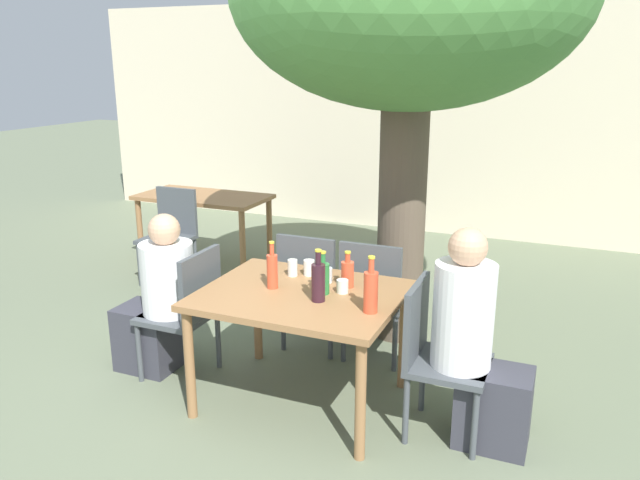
# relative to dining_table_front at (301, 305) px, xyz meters

# --- Properties ---
(ground_plane) EXTENTS (30.00, 30.00, 0.00)m
(ground_plane) POSITION_rel_dining_table_front_xyz_m (0.00, 0.00, -0.65)
(ground_plane) COLOR #667056
(cafe_building_wall) EXTENTS (10.00, 0.08, 2.80)m
(cafe_building_wall) POSITION_rel_dining_table_front_xyz_m (0.00, 4.38, 0.75)
(cafe_building_wall) COLOR beige
(cafe_building_wall) RESTS_ON ground_plane
(dining_table_front) EXTENTS (1.20, 0.97, 0.74)m
(dining_table_front) POSITION_rel_dining_table_front_xyz_m (0.00, 0.00, 0.00)
(dining_table_front) COLOR #996B42
(dining_table_front) RESTS_ON ground_plane
(dining_table_back) EXTENTS (1.36, 0.69, 0.74)m
(dining_table_back) POSITION_rel_dining_table_front_xyz_m (-2.12, 2.18, -0.01)
(dining_table_back) COLOR #996B42
(dining_table_back) RESTS_ON ground_plane
(patio_chair_0) EXTENTS (0.44, 0.44, 0.90)m
(patio_chair_0) POSITION_rel_dining_table_front_xyz_m (-0.83, 0.00, -0.14)
(patio_chair_0) COLOR #474C51
(patio_chair_0) RESTS_ON ground_plane
(patio_chair_1) EXTENTS (0.44, 0.44, 0.90)m
(patio_chair_1) POSITION_rel_dining_table_front_xyz_m (0.83, 0.00, -0.14)
(patio_chair_1) COLOR #474C51
(patio_chair_1) RESTS_ON ground_plane
(patio_chair_2) EXTENTS (0.44, 0.44, 0.90)m
(patio_chair_2) POSITION_rel_dining_table_front_xyz_m (-0.24, 0.72, -0.14)
(patio_chair_2) COLOR #474C51
(patio_chair_2) RESTS_ON ground_plane
(patio_chair_3) EXTENTS (0.44, 0.44, 0.90)m
(patio_chair_3) POSITION_rel_dining_table_front_xyz_m (0.24, 0.72, -0.14)
(patio_chair_3) COLOR #474C51
(patio_chair_3) RESTS_ON ground_plane
(patio_chair_4) EXTENTS (0.44, 0.44, 0.90)m
(patio_chair_4) POSITION_rel_dining_table_front_xyz_m (-2.12, 1.60, -0.14)
(patio_chair_4) COLOR #474C51
(patio_chair_4) RESTS_ON ground_plane
(person_seated_0) EXTENTS (0.58, 0.35, 1.14)m
(person_seated_0) POSITION_rel_dining_table_front_xyz_m (-1.07, -0.00, -0.15)
(person_seated_0) COLOR #383842
(person_seated_0) RESTS_ON ground_plane
(person_seated_1) EXTENTS (0.57, 0.34, 1.25)m
(person_seated_1) POSITION_rel_dining_table_front_xyz_m (1.06, -0.00, -0.10)
(person_seated_1) COLOR #383842
(person_seated_1) RESTS_ON ground_plane
(soda_bottle_0) EXTENTS (0.08, 0.08, 0.33)m
(soda_bottle_0) POSITION_rel_dining_table_front_xyz_m (0.49, -0.13, 0.21)
(soda_bottle_0) COLOR #DB4C2D
(soda_bottle_0) RESTS_ON dining_table_front
(wine_bottle_1) EXTENTS (0.08, 0.08, 0.31)m
(wine_bottle_1) POSITION_rel_dining_table_front_xyz_m (0.15, -0.09, 0.21)
(wine_bottle_1) COLOR #331923
(wine_bottle_1) RESTS_ON dining_table_front
(green_bottle_2) EXTENTS (0.08, 0.08, 0.27)m
(green_bottle_2) POSITION_rel_dining_table_front_xyz_m (0.13, 0.03, 0.19)
(green_bottle_2) COLOR #287A38
(green_bottle_2) RESTS_ON dining_table_front
(soda_bottle_3) EXTENTS (0.08, 0.08, 0.23)m
(soda_bottle_3) POSITION_rel_dining_table_front_xyz_m (0.23, 0.20, 0.17)
(soda_bottle_3) COLOR #DB4C2D
(soda_bottle_3) RESTS_ON dining_table_front
(soda_bottle_4) EXTENTS (0.07, 0.07, 0.30)m
(soda_bottle_4) POSITION_rel_dining_table_front_xyz_m (-0.19, -0.00, 0.20)
(soda_bottle_4) COLOR #DB4C2D
(soda_bottle_4) RESTS_ON dining_table_front
(drinking_glass_0) EXTENTS (0.07, 0.07, 0.10)m
(drinking_glass_0) POSITION_rel_dining_table_front_xyz_m (-0.08, 0.30, 0.14)
(drinking_glass_0) COLOR silver
(drinking_glass_0) RESTS_ON dining_table_front
(drinking_glass_1) EXTENTS (0.06, 0.06, 0.11)m
(drinking_glass_1) POSITION_rel_dining_table_front_xyz_m (-0.17, 0.25, 0.14)
(drinking_glass_1) COLOR silver
(drinking_glass_1) RESTS_ON dining_table_front
(drinking_glass_2) EXTENTS (0.07, 0.07, 0.08)m
(drinking_glass_2) POSITION_rel_dining_table_front_xyz_m (0.24, 0.09, 0.13)
(drinking_glass_2) COLOR silver
(drinking_glass_2) RESTS_ON dining_table_front
(drinking_glass_3) EXTENTS (0.07, 0.07, 0.09)m
(drinking_glass_3) POSITION_rel_dining_table_front_xyz_m (0.08, 0.22, 0.13)
(drinking_glass_3) COLOR silver
(drinking_glass_3) RESTS_ON dining_table_front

